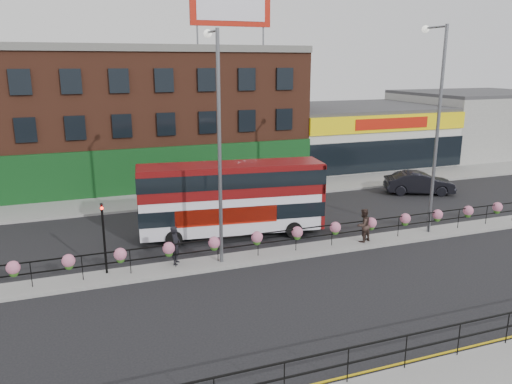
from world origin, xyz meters
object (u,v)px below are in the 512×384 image
object	(u,v)px
lamp_column_east	(435,113)
lamp_column_west	(217,129)
pedestrian_a	(176,245)
double_decker_bus	(232,192)
pedestrian_b	(363,225)
car	(419,183)

from	to	relation	value
lamp_column_east	lamp_column_west	bearing A→B (deg)	-178.95
pedestrian_a	lamp_column_east	distance (m)	15.03
double_decker_bus	pedestrian_b	bearing A→B (deg)	-31.53
double_decker_bus	pedestrian_b	distance (m)	7.10
lamp_column_east	car	bearing A→B (deg)	54.46
pedestrian_b	lamp_column_east	size ratio (longest dim) A/B	0.16
lamp_column_west	car	bearing A→B (deg)	23.43
pedestrian_b	lamp_column_east	world-z (taller)	lamp_column_east
double_decker_bus	lamp_column_west	distance (m)	5.49
double_decker_bus	lamp_column_west	bearing A→B (deg)	-116.58
car	lamp_column_west	distance (m)	19.40
pedestrian_a	lamp_column_west	xyz separation A→B (m)	(2.03, -0.25, 5.29)
double_decker_bus	car	distance (m)	15.91
pedestrian_a	lamp_column_east	world-z (taller)	lamp_column_east
car	lamp_column_west	xyz separation A→B (m)	(-17.05, -7.39, 5.55)
car	pedestrian_b	distance (m)	12.07
car	pedestrian_a	distance (m)	20.38
double_decker_bus	pedestrian_a	xyz separation A→B (m)	(-3.76, -3.21, -1.40)
double_decker_bus	pedestrian_a	size ratio (longest dim) A/B	5.57
car	lamp_column_east	distance (m)	10.56
pedestrian_b	lamp_column_east	xyz separation A→B (m)	(4.28, 0.40, 5.59)
pedestrian_a	pedestrian_b	size ratio (longest dim) A/B	1.03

